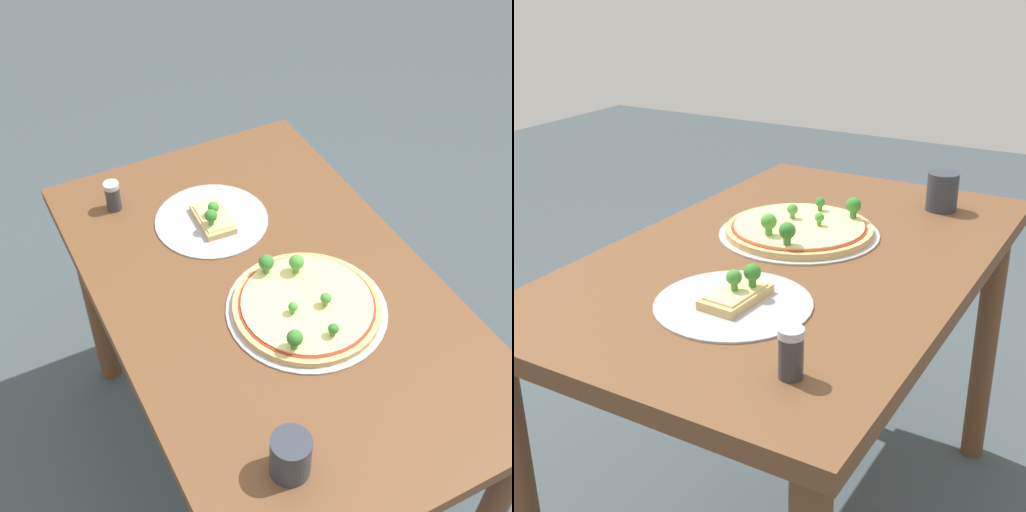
% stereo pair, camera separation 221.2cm
% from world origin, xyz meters
% --- Properties ---
extents(ground_plane, '(8.00, 8.00, 0.00)m').
position_xyz_m(ground_plane, '(0.00, 0.00, 0.00)').
color(ground_plane, '#3D474C').
extents(dining_table, '(1.15, 0.71, 0.73)m').
position_xyz_m(dining_table, '(0.00, 0.00, 0.62)').
color(dining_table, brown).
rests_on(dining_table, ground_plane).
extents(pizza_tray_whole, '(0.35, 0.35, 0.07)m').
position_xyz_m(pizza_tray_whole, '(0.09, 0.04, 0.74)').
color(pizza_tray_whole, '#A3A3A8').
rests_on(pizza_tray_whole, dining_table).
extents(pizza_tray_slice, '(0.28, 0.28, 0.07)m').
position_xyz_m(pizza_tray_slice, '(-0.26, -0.02, 0.74)').
color(pizza_tray_slice, '#A3A3A8').
rests_on(pizza_tray_slice, dining_table).
extents(drinking_cup, '(0.07, 0.07, 0.09)m').
position_xyz_m(drinking_cup, '(0.40, -0.17, 0.78)').
color(drinking_cup, '#2D333D').
rests_on(drinking_cup, dining_table).
extents(condiment_shaker, '(0.04, 0.04, 0.08)m').
position_xyz_m(condiment_shaker, '(-0.42, -0.21, 0.77)').
color(condiment_shaker, '#333338').
rests_on(condiment_shaker, dining_table).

